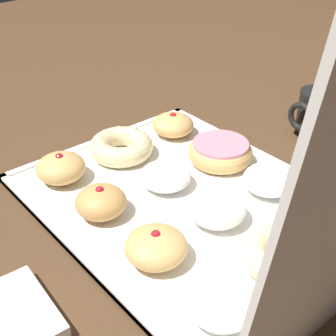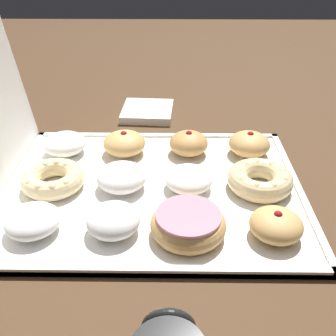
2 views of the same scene
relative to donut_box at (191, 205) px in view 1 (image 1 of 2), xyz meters
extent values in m
plane|color=#4C331E|center=(0.00, 0.00, -0.01)|extent=(3.00, 3.00, 0.00)
cube|color=white|center=(0.00, 0.00, 0.00)|extent=(0.42, 0.55, 0.01)
cube|color=white|center=(0.00, -0.27, 0.00)|extent=(0.42, 0.01, 0.01)
cube|color=white|center=(0.00, 0.27, 0.00)|extent=(0.42, 0.01, 0.01)
cube|color=white|center=(-0.21, 0.00, 0.00)|extent=(0.01, 0.55, 0.01)
cube|color=white|center=(0.21, 0.00, 0.00)|extent=(0.01, 0.55, 0.01)
ellipsoid|color=tan|center=(-0.13, -0.20, 0.03)|extent=(0.08, 0.08, 0.04)
sphere|color=#B21923|center=(-0.13, -0.20, 0.05)|extent=(0.01, 0.01, 0.01)
torus|color=beige|center=(0.00, -0.20, 0.02)|extent=(0.12, 0.12, 0.04)
sphere|color=beige|center=(0.04, -0.20, 0.03)|extent=(0.02, 0.02, 0.02)
sphere|color=beige|center=(0.03, -0.17, 0.03)|extent=(0.02, 0.02, 0.02)
sphere|color=beige|center=(0.01, -0.16, 0.03)|extent=(0.02, 0.02, 0.02)
sphere|color=beige|center=(-0.02, -0.16, 0.03)|extent=(0.02, 0.02, 0.02)
sphere|color=beige|center=(-0.04, -0.18, 0.03)|extent=(0.02, 0.02, 0.02)
sphere|color=beige|center=(-0.04, -0.21, 0.03)|extent=(0.02, 0.02, 0.02)
sphere|color=beige|center=(-0.02, -0.23, 0.03)|extent=(0.02, 0.02, 0.02)
sphere|color=beige|center=(0.01, -0.24, 0.03)|extent=(0.02, 0.02, 0.02)
sphere|color=beige|center=(0.03, -0.22, 0.03)|extent=(0.02, 0.02, 0.02)
ellipsoid|color=tan|center=(0.13, -0.20, 0.03)|extent=(0.09, 0.09, 0.05)
sphere|color=#B21923|center=(0.13, -0.20, 0.05)|extent=(0.01, 0.01, 0.01)
torus|color=tan|center=(-0.13, -0.06, 0.02)|extent=(0.12, 0.12, 0.04)
cylinder|color=pink|center=(-0.13, -0.06, 0.04)|extent=(0.10, 0.10, 0.01)
ellipsoid|color=white|center=(0.00, -0.06, 0.02)|extent=(0.09, 0.09, 0.04)
ellipsoid|color=tan|center=(0.13, -0.07, 0.03)|extent=(0.08, 0.08, 0.05)
sphere|color=#B21923|center=(0.13, -0.07, 0.05)|extent=(0.01, 0.01, 0.01)
ellipsoid|color=white|center=(-0.12, 0.06, 0.03)|extent=(0.09, 0.09, 0.05)
ellipsoid|color=white|center=(0.00, 0.06, 0.03)|extent=(0.09, 0.09, 0.05)
ellipsoid|color=tan|center=(0.13, 0.07, 0.03)|extent=(0.09, 0.09, 0.05)
sphere|color=#B21923|center=(0.13, 0.07, 0.05)|extent=(0.01, 0.01, 0.01)
ellipsoid|color=white|center=(-0.12, 0.19, 0.02)|extent=(0.09, 0.09, 0.04)
torus|color=beige|center=(0.00, 0.19, 0.02)|extent=(0.12, 0.12, 0.04)
sphere|color=beige|center=(0.04, 0.19, 0.03)|extent=(0.02, 0.02, 0.02)
sphere|color=beige|center=(0.03, 0.21, 0.03)|extent=(0.02, 0.02, 0.02)
sphere|color=beige|center=(0.01, 0.22, 0.03)|extent=(0.02, 0.02, 0.02)
sphere|color=beige|center=(-0.01, 0.23, 0.03)|extent=(0.02, 0.02, 0.02)
sphere|color=beige|center=(-0.03, 0.22, 0.03)|extent=(0.02, 0.02, 0.02)
sphere|color=beige|center=(-0.04, 0.20, 0.03)|extent=(0.02, 0.02, 0.02)
sphere|color=beige|center=(-0.04, 0.18, 0.03)|extent=(0.02, 0.02, 0.02)
sphere|color=beige|center=(-0.03, 0.16, 0.03)|extent=(0.02, 0.02, 0.02)
sphere|color=beige|center=(-0.01, 0.15, 0.03)|extent=(0.02, 0.02, 0.02)
sphere|color=beige|center=(0.01, 0.15, 0.03)|extent=(0.02, 0.02, 0.02)
sphere|color=beige|center=(0.03, 0.17, 0.03)|extent=(0.02, 0.02, 0.02)
ellipsoid|color=white|center=(0.13, 0.19, 0.03)|extent=(0.09, 0.09, 0.04)
cylinder|color=black|center=(-0.38, -0.03, 0.04)|extent=(0.08, 0.08, 0.09)
cylinder|color=black|center=(-0.38, -0.03, 0.08)|extent=(0.07, 0.07, 0.01)
torus|color=black|center=(-0.33, -0.03, 0.04)|extent=(0.01, 0.06, 0.06)
camera|label=1|loc=(0.44, 0.46, 0.48)|focal=51.35mm
camera|label=2|loc=(-0.61, -0.03, 0.43)|focal=42.29mm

